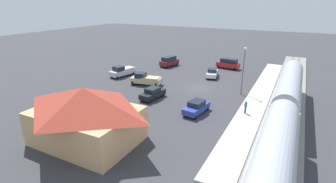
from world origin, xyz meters
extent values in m
plane|color=#38383D|center=(0.00, 0.00, 0.00)|extent=(200.00, 200.00, 0.00)
cube|color=gray|center=(-14.00, 0.00, 0.09)|extent=(4.80, 70.00, 0.18)
cube|color=#59544C|center=(-14.72, 0.00, 0.24)|extent=(0.10, 70.00, 0.12)
cube|color=#59544C|center=(-13.28, 0.00, 0.24)|extent=(0.10, 70.00, 0.12)
cube|color=#B7B2A8|center=(-10.00, 0.00, 0.15)|extent=(3.20, 46.00, 0.30)
cube|color=#ADB2BC|center=(-14.00, 3.85, 2.15)|extent=(2.90, 18.29, 3.70)
cube|color=#19389E|center=(-12.54, 3.85, 1.85)|extent=(0.04, 16.83, 0.36)
cylinder|color=#ADB2BC|center=(-14.00, 3.85, 3.90)|extent=(2.75, 17.56, 2.76)
cube|color=#ADB2BC|center=(-14.00, 22.95, 2.15)|extent=(2.90, 18.29, 3.70)
cube|color=#19389E|center=(-12.54, 22.95, 1.85)|extent=(0.04, 16.83, 0.36)
cylinder|color=#ADB2BC|center=(-14.00, 22.95, 3.90)|extent=(2.75, 17.56, 2.76)
cube|color=tan|center=(4.00, 22.00, 1.81)|extent=(10.29, 7.38, 3.63)
pyramid|color=#9E3828|center=(4.00, 22.00, 4.81)|extent=(11.09, 8.18, 2.36)
cube|color=#4C3323|center=(4.00, 18.28, 1.05)|extent=(1.10, 0.08, 2.10)
cylinder|color=#333338|center=(-9.41, 7.77, 0.72)|extent=(0.22, 0.22, 0.85)
cylinder|color=#2D72B7|center=(-9.41, 7.77, 1.46)|extent=(0.36, 0.36, 0.62)
sphere|color=tan|center=(-9.41, 7.77, 1.89)|extent=(0.24, 0.24, 0.24)
cube|color=white|center=(-0.05, -7.28, 0.72)|extent=(2.74, 4.79, 0.76)
cube|color=#19232D|center=(-0.05, -7.28, 1.42)|extent=(2.04, 2.45, 0.64)
cylinder|color=black|center=(1.09, -8.78, 0.34)|extent=(0.22, 0.68, 0.68)
cylinder|color=black|center=(-0.47, -9.11, 0.34)|extent=(0.22, 0.68, 0.68)
cylinder|color=black|center=(0.38, -5.45, 0.34)|extent=(0.22, 0.68, 0.68)
cylinder|color=black|center=(-1.19, -5.79, 0.34)|extent=(0.22, 0.68, 0.68)
cube|color=#C6B284|center=(8.79, 2.80, 0.84)|extent=(5.68, 2.97, 0.92)
cube|color=#19232D|center=(9.80, 3.00, 1.72)|extent=(2.03, 2.03, 0.84)
cylinder|color=black|center=(10.74, 4.06, 0.38)|extent=(0.22, 0.76, 0.76)
cylinder|color=black|center=(11.07, 2.37, 0.38)|extent=(0.22, 0.76, 0.76)
cylinder|color=black|center=(6.52, 3.23, 0.38)|extent=(0.22, 0.76, 0.76)
cylinder|color=black|center=(6.85, 1.54, 0.38)|extent=(0.22, 0.76, 0.76)
cube|color=#C6B284|center=(7.87, 2.62, 1.40)|extent=(3.27, 2.40, 0.20)
cube|color=#283D9E|center=(-3.53, 10.03, 0.72)|extent=(2.43, 4.71, 0.76)
cube|color=#19232D|center=(-3.53, 10.03, 1.42)|extent=(1.90, 2.36, 0.64)
cylinder|color=black|center=(-4.10, 11.83, 0.34)|extent=(0.22, 0.68, 0.68)
cylinder|color=black|center=(-2.51, 11.61, 0.34)|extent=(0.22, 0.68, 0.68)
cylinder|color=black|center=(-4.56, 8.46, 0.34)|extent=(0.22, 0.68, 0.68)
cylinder|color=black|center=(-2.97, 8.24, 0.34)|extent=(0.22, 0.68, 0.68)
cube|color=maroon|center=(11.49, -11.46, 0.84)|extent=(2.88, 5.19, 1.00)
cube|color=#19232D|center=(11.52, -11.31, 1.78)|extent=(2.36, 3.70, 0.88)
cylinder|color=black|center=(11.96, -13.49, 0.34)|extent=(0.22, 0.68, 0.68)
cylinder|color=black|center=(10.27, -13.16, 0.34)|extent=(0.22, 0.68, 0.68)
cylinder|color=black|center=(12.71, -9.77, 0.34)|extent=(0.22, 0.68, 0.68)
cylinder|color=black|center=(11.02, -9.43, 0.34)|extent=(0.22, 0.68, 0.68)
cube|color=silver|center=(15.92, 0.08, 0.84)|extent=(3.00, 5.68, 0.92)
cube|color=#19232D|center=(16.12, 1.09, 1.72)|extent=(2.03, 2.04, 0.84)
cylinder|color=black|center=(15.50, 2.36, 0.38)|extent=(0.22, 0.76, 0.76)
cylinder|color=black|center=(17.19, 2.02, 0.38)|extent=(0.22, 0.76, 0.76)
cylinder|color=black|center=(14.65, -1.85, 0.38)|extent=(0.22, 0.76, 0.76)
cylinder|color=black|center=(16.33, -2.19, 0.38)|extent=(0.22, 0.76, 0.76)
cube|color=silver|center=(15.73, -0.84, 1.40)|extent=(2.42, 3.28, 0.20)
cube|color=black|center=(4.32, 8.09, 0.72)|extent=(2.33, 4.68, 0.76)
cube|color=#19232D|center=(4.32, 8.09, 1.42)|extent=(1.85, 2.33, 0.64)
cylinder|color=black|center=(3.71, 9.87, 0.34)|extent=(0.22, 0.68, 0.68)
cylinder|color=black|center=(5.30, 9.69, 0.34)|extent=(0.22, 0.68, 0.68)
cylinder|color=black|center=(3.33, 6.49, 0.34)|extent=(0.22, 0.68, 0.68)
cylinder|color=black|center=(4.92, 6.32, 0.34)|extent=(0.22, 0.68, 0.68)
cube|color=red|center=(-1.00, -15.42, 0.84)|extent=(5.09, 2.50, 1.00)
cube|color=#19232D|center=(-1.15, -15.41, 1.78)|extent=(3.60, 2.10, 0.88)
cylinder|color=black|center=(0.99, -14.78, 0.34)|extent=(0.22, 0.68, 0.68)
cylinder|color=black|center=(0.79, -16.49, 0.34)|extent=(0.22, 0.68, 0.68)
cylinder|color=black|center=(-2.79, -14.35, 0.34)|extent=(0.22, 0.68, 0.68)
cylinder|color=black|center=(-2.98, -16.06, 0.34)|extent=(0.22, 0.68, 0.68)
cylinder|color=#515156|center=(-7.20, -0.06, 3.55)|extent=(0.16, 0.16, 7.10)
sphere|color=#EAE5C6|center=(-7.20, -0.06, 7.28)|extent=(0.44, 0.44, 0.44)
camera|label=1|loc=(-14.40, 39.15, 14.02)|focal=27.17mm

